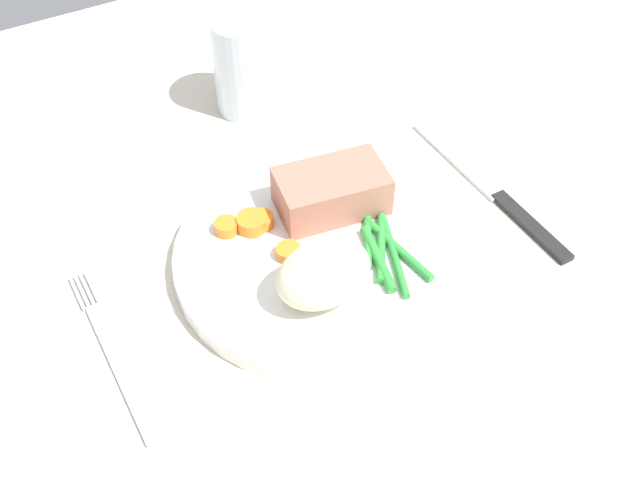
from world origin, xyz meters
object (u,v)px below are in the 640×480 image
object	(u,v)px
dinner_plate	(320,255)
water_glass	(247,70)
meat_portion	(331,191)
fork	(113,352)
knife	(491,190)

from	to	relation	value
dinner_plate	water_glass	world-z (taller)	water_glass
water_glass	meat_portion	bearing A→B (deg)	-93.75
dinner_plate	meat_portion	world-z (taller)	meat_portion
fork	knife	bearing A→B (deg)	2.19
fork	water_glass	bearing A→B (deg)	47.41
meat_portion	knife	size ratio (longest dim) A/B	0.43
knife	water_glass	world-z (taller)	water_glass
knife	water_glass	xyz separation A→B (cm)	(-12.94, 21.89, 3.92)
dinner_plate	water_glass	bearing A→B (deg)	78.71
water_glass	dinner_plate	bearing A→B (deg)	-101.29
meat_portion	knife	bearing A→B (deg)	-15.62
dinner_plate	water_glass	distance (cm)	22.28
knife	water_glass	distance (cm)	25.73
meat_portion	knife	distance (cm)	15.00
dinner_plate	knife	xyz separation A→B (cm)	(17.26, -0.29, -0.60)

